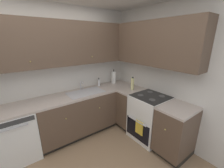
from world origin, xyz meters
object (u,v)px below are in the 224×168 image
object	(u,v)px
oven_range	(149,117)
dishwasher	(16,135)
paper_towel_roll	(114,77)
oil_bottle	(132,84)
soap_bottle	(99,82)

from	to	relation	value
oven_range	dishwasher	bearing A→B (deg)	156.27
oven_range	paper_towel_roll	distance (m)	1.25
dishwasher	oven_range	world-z (taller)	oven_range
paper_towel_roll	oil_bottle	distance (m)	0.63
oven_range	paper_towel_roll	world-z (taller)	paper_towel_roll
dishwasher	paper_towel_roll	world-z (taller)	paper_towel_roll
dishwasher	oil_bottle	world-z (taller)	oil_bottle
soap_bottle	oil_bottle	xyz separation A→B (m)	(0.44, -0.65, 0.05)
dishwasher	oven_range	bearing A→B (deg)	-23.73
dishwasher	oil_bottle	xyz separation A→B (m)	(2.14, -0.46, 0.59)
oven_range	oil_bottle	size ratio (longest dim) A/B	3.71
paper_towel_roll	oil_bottle	size ratio (longest dim) A/B	1.24
paper_towel_roll	soap_bottle	bearing A→B (deg)	177.22
oven_range	paper_towel_roll	bearing A→B (deg)	92.15
paper_towel_roll	oil_bottle	xyz separation A→B (m)	(0.02, -0.63, -0.01)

